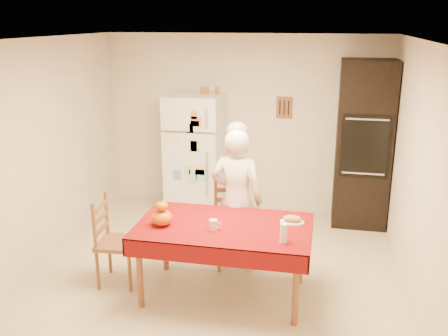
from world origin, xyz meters
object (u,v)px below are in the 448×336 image
(dining_table, at_px, (224,231))
(seated_woman, at_px, (237,200))
(refrigerator, at_px, (195,155))
(coffee_mug, at_px, (213,225))
(oven_cabinet, at_px, (363,144))
(chair_far, at_px, (232,220))
(bread_plate, at_px, (292,222))
(chair_left, at_px, (112,238))
(pumpkin_lower, at_px, (162,218))
(wine_glass, at_px, (284,233))

(dining_table, height_order, seated_woman, seated_woman)
(refrigerator, xyz_separation_m, coffee_mug, (0.79, -2.29, -0.04))
(oven_cabinet, distance_m, seated_woman, 2.15)
(chair_far, distance_m, seated_woman, 0.32)
(refrigerator, distance_m, chair_far, 1.69)
(refrigerator, xyz_separation_m, bread_plate, (1.51, -1.98, -0.08))
(bread_plate, bearing_deg, chair_far, 142.23)
(oven_cabinet, bearing_deg, seated_woman, -131.28)
(chair_left, xyz_separation_m, seated_woman, (1.21, 0.59, 0.29))
(coffee_mug, xyz_separation_m, pumpkin_lower, (-0.51, 0.00, 0.03))
(pumpkin_lower, height_order, bread_plate, pumpkin_lower)
(bread_plate, bearing_deg, wine_glass, -95.69)
(refrigerator, relative_size, pumpkin_lower, 8.35)
(oven_cabinet, xyz_separation_m, dining_table, (-1.42, -2.21, -0.41))
(chair_left, distance_m, pumpkin_lower, 0.71)
(seated_woman, height_order, pumpkin_lower, seated_woman)
(coffee_mug, bearing_deg, refrigerator, 108.92)
(pumpkin_lower, bearing_deg, chair_far, 57.64)
(chair_far, relative_size, bread_plate, 3.96)
(seated_woman, bearing_deg, refrigerator, -53.57)
(refrigerator, distance_m, wine_glass, 2.84)
(dining_table, relative_size, wine_glass, 9.66)
(chair_left, distance_m, wine_glass, 1.85)
(oven_cabinet, xyz_separation_m, chair_left, (-2.61, -2.19, -0.59))
(chair_far, distance_m, wine_glass, 1.24)
(pumpkin_lower, bearing_deg, wine_glass, -6.96)
(refrigerator, xyz_separation_m, oven_cabinet, (2.28, 0.05, 0.25))
(dining_table, distance_m, coffee_mug, 0.19)
(pumpkin_lower, bearing_deg, chair_left, 166.82)
(seated_woman, xyz_separation_m, wine_glass, (0.59, -0.88, 0.05))
(chair_far, relative_size, chair_left, 1.00)
(chair_left, relative_size, coffee_mug, 9.50)
(chair_far, distance_m, chair_left, 1.35)
(chair_far, bearing_deg, bread_plate, -56.39)
(oven_cabinet, relative_size, bread_plate, 9.17)
(pumpkin_lower, height_order, wine_glass, wine_glass)
(refrigerator, relative_size, bread_plate, 7.08)
(refrigerator, relative_size, oven_cabinet, 0.77)
(dining_table, xyz_separation_m, seated_woman, (0.01, 0.61, 0.11))
(dining_table, xyz_separation_m, wine_glass, (0.60, -0.27, 0.16))
(chair_far, bearing_deg, coffee_mug, -110.36)
(refrigerator, bearing_deg, chair_far, -60.59)
(seated_woman, bearing_deg, chair_far, -52.98)
(oven_cabinet, height_order, wine_glass, oven_cabinet)
(chair_far, height_order, seated_woman, seated_woman)
(refrigerator, bearing_deg, seated_woman, -60.54)
(refrigerator, distance_m, coffee_mug, 2.42)
(pumpkin_lower, bearing_deg, bread_plate, 13.92)
(chair_far, bearing_deg, seated_woman, -78.58)
(oven_cabinet, xyz_separation_m, seated_woman, (-1.40, -1.60, -0.30))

